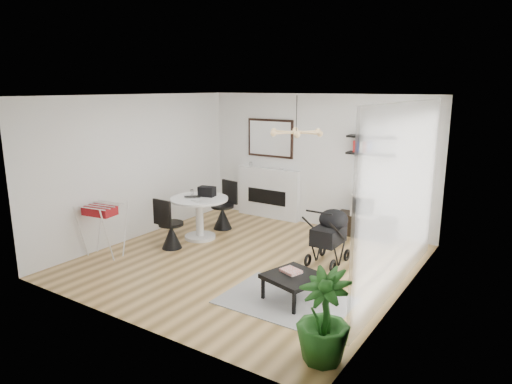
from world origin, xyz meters
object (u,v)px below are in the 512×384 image
Objects in this scene: coffee_table at (294,278)px; stroller at (330,238)px; fireplace at (269,187)px; potted_plant at (323,317)px; tv_console at (365,226)px; crt_tv at (367,205)px; dining_table at (199,212)px; drying_rack at (103,229)px.

stroller is at bearing 96.49° from coffee_table.
potted_plant is (3.35, -4.34, -0.18)m from fireplace.
tv_console is at bearing 89.32° from stroller.
potted_plant is at bearing -49.07° from coffee_table.
stroller is at bearing -91.31° from crt_tv.
fireplace reaches higher than coffee_table.
potted_plant is at bearing -75.65° from tv_console.
dining_table is 1.08× the size of potted_plant.
potted_plant is (3.67, -2.37, -0.02)m from dining_table.
coffee_table is (3.50, 0.31, -0.16)m from drying_rack.
crt_tv is at bearing -17.39° from tv_console.
stroller is at bearing 5.29° from dining_table.
stroller reaches higher than coffee_table.
tv_console is 2.31× the size of crt_tv.
fireplace is at bearing 176.63° from crt_tv.
crt_tv is 0.53× the size of drying_rack.
tv_console is 1.23× the size of drying_rack.
stroller reaches higher than dining_table.
potted_plant is at bearing -75.77° from crt_tv.
tv_console reaches higher than coffee_table.
drying_rack is 0.91× the size of potted_plant.
dining_table is at bearing -144.86° from crt_tv.
tv_console is 4.35m from potted_plant.
tv_console is 1.61m from stroller.
crt_tv is at bearing 92.53° from coffee_table.
drying_rack is at bearing -150.72° from stroller.
fireplace reaches higher than crt_tv.
stroller is (2.57, 0.24, -0.10)m from dining_table.
coffee_table is 1.43m from potted_plant.
crt_tv is 0.48× the size of potted_plant.
potted_plant is (1.07, -4.20, -0.13)m from crt_tv.
coffee_table is at bearing -3.18° from drying_rack.
stroller is (-0.04, -1.60, -0.22)m from crt_tv.
drying_rack is 4.50m from potted_plant.
dining_table reaches higher than coffee_table.
drying_rack reaches higher than crt_tv.
fireplace is 2.85m from stroller.
potted_plant reaches higher than coffee_table.
coffee_table is at bearing -83.26° from stroller.
drying_rack is 1.08× the size of coffee_table.
coffee_table is 0.84× the size of potted_plant.
tv_console is at bearing 162.61° from crt_tv.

